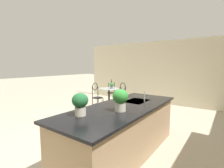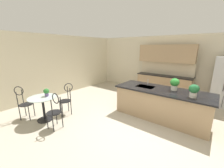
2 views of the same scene
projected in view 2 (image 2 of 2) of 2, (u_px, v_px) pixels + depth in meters
name	position (u px, v px, depth m)	size (l,w,h in m)	color
ground_plane	(139.00, 125.00, 4.00)	(40.00, 40.00, 0.00)	#B2A893
wall_back	(177.00, 65.00, 6.45)	(9.00, 0.12, 2.70)	beige
wall_left_window	(54.00, 66.00, 6.18)	(0.12, 7.80, 2.70)	beige
kitchen_island	(161.00, 103.00, 4.35)	(2.80, 1.06, 0.92)	tan
back_counter_run	(163.00, 84.00, 6.56)	(2.44, 0.64, 1.52)	tan
upper_cabinet_run	(166.00, 53.00, 6.18)	(2.40, 0.36, 0.76)	tan
bistro_table	(43.00, 107.00, 4.17)	(0.80, 0.80, 0.74)	black
chair_near_window	(66.00, 97.00, 4.56)	(0.48, 0.52, 1.04)	black
chair_by_island	(55.00, 109.00, 3.69)	(0.49, 0.39, 1.04)	black
chair_toward_desk	(24.00, 101.00, 4.26)	(0.53, 0.53, 1.04)	black
sink_faucet	(148.00, 82.00, 4.67)	(0.02, 0.02, 0.22)	#B2B5BA
potted_plant_on_table	(46.00, 92.00, 4.16)	(0.17, 0.17, 0.24)	#7A669E
potted_plant_counter_far	(194.00, 90.00, 3.52)	(0.24, 0.24, 0.34)	beige
potted_plant_counter_near	(175.00, 83.00, 4.12)	(0.26, 0.26, 0.36)	beige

